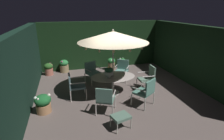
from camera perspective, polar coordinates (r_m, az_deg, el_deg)
name	(u,v)px	position (r m, az deg, el deg)	size (l,w,h in m)	color
ground_plane	(119,91)	(7.33, 2.23, -6.97)	(7.15, 7.09, 0.02)	#5A4D49
hedge_backdrop_rear	(101,45)	(10.05, -3.57, 8.14)	(7.15, 0.30, 2.59)	black
hedge_backdrop_left	(24,69)	(6.70, -26.77, 0.34)	(0.30, 7.09, 2.59)	black
hedge_backdrop_right	(194,55)	(8.52, 24.95, 4.33)	(0.30, 7.09, 2.59)	black
patio_dining_table	(113,79)	(6.94, 0.33, -2.87)	(1.77, 1.23, 0.73)	#B7B5AC
patio_umbrella	(113,37)	(6.50, 0.35, 10.76)	(2.61, 2.61, 2.54)	#BBB1A9
centerpiece_planter	(109,71)	(6.68, -1.06, -0.46)	(0.35, 0.35, 0.44)	beige
patio_chair_north	(92,71)	(8.10, -6.39, -0.24)	(0.81, 0.79, 0.93)	#B8AFA7
patio_chair_northeast	(75,84)	(6.74, -12.01, -4.54)	(0.61, 0.60, 0.95)	#BCB4AB
patio_chair_east	(105,98)	(5.64, -2.23, -9.08)	(0.76, 0.77, 0.95)	#BAB2AB
patio_chair_southeast	(146,90)	(6.16, 10.93, -6.53)	(0.84, 0.82, 1.00)	#B3B5AA
patio_chair_south	(148,77)	(7.43, 11.66, -2.13)	(0.62, 0.58, 1.02)	#B7B0AC
patio_chair_southwest	(122,69)	(8.31, 3.29, 0.41)	(0.81, 0.80, 0.95)	#B5B5AD
ottoman_footrest	(121,117)	(5.12, 2.89, -15.03)	(0.59, 0.52, 0.40)	#B4B2A4
potted_plant_back_center	(64,66)	(9.73, -15.27, 1.30)	(0.46, 0.46, 0.67)	#89734F
potted_plant_right_far	(122,63)	(10.24, 3.36, 2.43)	(0.37, 0.37, 0.53)	#7E6954
potted_plant_left_near	(49,69)	(9.54, -19.84, 0.41)	(0.44, 0.44, 0.62)	#A35D4B
potted_plant_left_far	(43,103)	(6.22, -21.44, -9.97)	(0.52, 0.52, 0.63)	#9E6E49
potted_plant_front_corner	(111,63)	(9.73, -0.23, 2.14)	(0.43, 0.42, 0.67)	#7D6748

